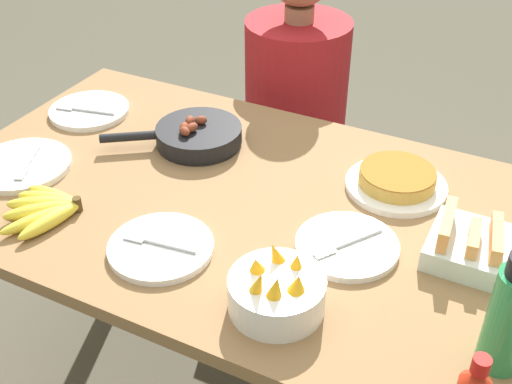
{
  "coord_description": "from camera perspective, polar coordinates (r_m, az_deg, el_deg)",
  "views": [
    {
      "loc": [
        0.55,
        -1.09,
        1.67
      ],
      "look_at": [
        0.0,
        0.0,
        0.8
      ],
      "focal_mm": 45.0,
      "sensor_mm": 36.0,
      "label": 1
    }
  ],
  "objects": [
    {
      "name": "water_bottle",
      "position": [
        1.16,
        21.73,
        -10.21
      ],
      "size": [
        0.08,
        0.08,
        0.24
      ],
      "color": "#2D9351",
      "rests_on": "dining_table"
    },
    {
      "name": "empty_plate_mid_edge",
      "position": [
        1.95,
        -14.6,
        7.02
      ],
      "size": [
        0.23,
        0.23,
        0.02
      ],
      "color": "white",
      "rests_on": "dining_table"
    },
    {
      "name": "dining_table",
      "position": [
        1.58,
        -0.0,
        -4.0
      ],
      "size": [
        1.59,
        0.89,
        0.77
      ],
      "color": "olive",
      "rests_on": "ground_plane"
    },
    {
      "name": "melon_tray",
      "position": [
        1.41,
        21.59,
        -5.28
      ],
      "size": [
        0.33,
        0.18,
        0.1
      ],
      "color": "silver",
      "rests_on": "dining_table"
    },
    {
      "name": "skillet",
      "position": [
        1.73,
        -5.29,
        5.05
      ],
      "size": [
        0.34,
        0.27,
        0.08
      ],
      "rotation": [
        0.0,
        0.0,
        3.74
      ],
      "color": "black",
      "rests_on": "dining_table"
    },
    {
      "name": "banana_bunch",
      "position": [
        1.55,
        -18.08,
        -1.36
      ],
      "size": [
        0.17,
        0.19,
        0.04
      ],
      "color": "yellow",
      "rests_on": "dining_table"
    },
    {
      "name": "frittata_plate_center",
      "position": [
        1.59,
        12.4,
        1.0
      ],
      "size": [
        0.25,
        0.25,
        0.05
      ],
      "color": "white",
      "rests_on": "dining_table"
    },
    {
      "name": "person_figure",
      "position": [
        2.27,
        3.4,
        4.08
      ],
      "size": [
        0.38,
        0.38,
        1.21
      ],
      "color": "black",
      "rests_on": "ground_plane"
    },
    {
      "name": "empty_plate_near_front",
      "position": [
        1.39,
        -8.46,
        -4.88
      ],
      "size": [
        0.23,
        0.23,
        0.02
      ],
      "color": "white",
      "rests_on": "dining_table"
    },
    {
      "name": "empty_plate_far_right",
      "position": [
        1.74,
        -20.09,
        2.25
      ],
      "size": [
        0.25,
        0.25,
        0.02
      ],
      "color": "white",
      "rests_on": "dining_table"
    },
    {
      "name": "fruit_bowl_mango",
      "position": [
        1.23,
        1.84,
        -8.86
      ],
      "size": [
        0.19,
        0.19,
        0.13
      ],
      "color": "white",
      "rests_on": "dining_table"
    },
    {
      "name": "empty_plate_far_left",
      "position": [
        1.39,
        8.09,
        -4.74
      ],
      "size": [
        0.22,
        0.22,
        0.02
      ],
      "color": "white",
      "rests_on": "dining_table"
    }
  ]
}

